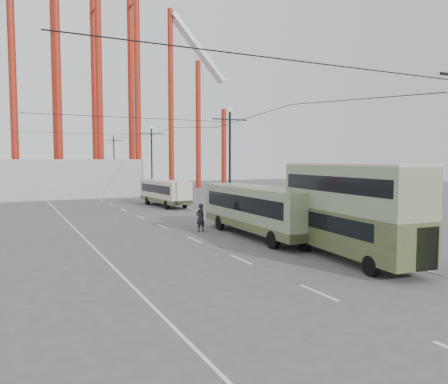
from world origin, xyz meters
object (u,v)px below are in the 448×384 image
double_decker_bus (350,206)px  pedestrian (200,218)px  single_decker_green (258,209)px  single_decker_cream (165,192)px

double_decker_bus → pedestrian: 11.62m
double_decker_bus → single_decker_green: 7.78m
double_decker_bus → single_decker_cream: 28.01m
double_decker_bus → pedestrian: double_decker_bus is taller
double_decker_bus → pedestrian: size_ratio=4.64×
single_decker_cream → single_decker_green: bearing=-96.1°
double_decker_bus → pedestrian: bearing=112.0°
double_decker_bus → single_decker_cream: bearing=95.9°
single_decker_green → single_decker_cream: size_ratio=1.27×
pedestrian → single_decker_cream: bearing=-117.4°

